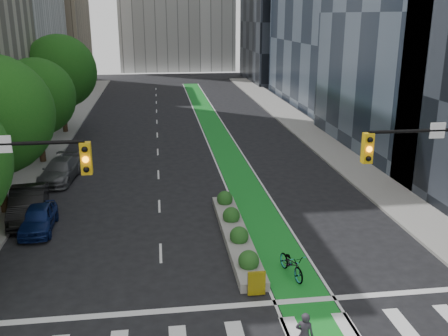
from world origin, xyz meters
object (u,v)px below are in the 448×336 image
object	(u,v)px
parked_car_left_mid	(28,204)
bicycle	(292,264)
parked_car_left_near	(38,218)
cyclist	(304,335)
median_planter	(236,232)
parked_car_left_far	(60,170)

from	to	relation	value
parked_car_left_mid	bicycle	bearing A→B (deg)	-40.22
parked_car_left_near	parked_car_left_mid	size ratio (longest dim) A/B	0.76
cyclist	parked_car_left_mid	bearing A→B (deg)	-26.52
median_planter	bicycle	distance (m)	4.25
bicycle	parked_car_left_near	distance (m)	13.21
cyclist	parked_car_left_far	xyz separation A→B (m)	(-10.96, 19.59, -0.09)
parked_car_left_mid	parked_car_left_near	bearing A→B (deg)	-70.88
parked_car_left_far	cyclist	bearing A→B (deg)	-54.00
bicycle	parked_car_left_near	size ratio (longest dim) A/B	0.53
parked_car_left_mid	parked_car_left_far	bearing A→B (deg)	77.43
median_planter	parked_car_left_far	world-z (taller)	parked_car_left_far
cyclist	parked_car_left_mid	world-z (taller)	parked_car_left_mid
bicycle	parked_car_left_near	bearing A→B (deg)	140.06
parked_car_left_near	parked_car_left_far	bearing A→B (deg)	90.46
cyclist	parked_car_left_near	size ratio (longest dim) A/B	0.41
median_planter	cyclist	distance (m)	9.08
median_planter	cyclist	world-z (taller)	cyclist
parked_car_left_near	parked_car_left_far	distance (m)	8.16
cyclist	parked_car_left_far	bearing A→B (deg)	-38.53
median_planter	parked_car_left_far	xyz separation A→B (m)	(-10.16, 10.55, 0.34)
median_planter	cyclist	size ratio (longest dim) A/B	6.34
parked_car_left_near	median_planter	bearing A→B (deg)	-15.43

